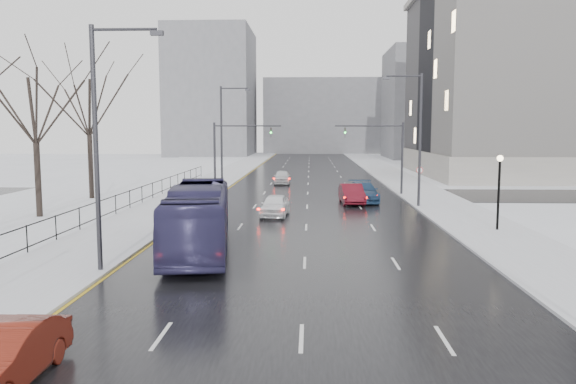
# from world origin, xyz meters

# --- Properties ---
(road) EXTENTS (16.00, 150.00, 0.04)m
(road) POSITION_xyz_m (0.00, 60.00, 0.02)
(road) COLOR black
(road) RESTS_ON ground
(cross_road) EXTENTS (130.00, 10.00, 0.04)m
(cross_road) POSITION_xyz_m (0.00, 48.00, 0.02)
(cross_road) COLOR black
(cross_road) RESTS_ON ground
(sidewalk_left) EXTENTS (5.00, 150.00, 0.16)m
(sidewalk_left) POSITION_xyz_m (-10.50, 60.00, 0.08)
(sidewalk_left) COLOR silver
(sidewalk_left) RESTS_ON ground
(sidewalk_right) EXTENTS (5.00, 150.00, 0.16)m
(sidewalk_right) POSITION_xyz_m (10.50, 60.00, 0.08)
(sidewalk_right) COLOR silver
(sidewalk_right) RESTS_ON ground
(park_strip) EXTENTS (14.00, 150.00, 0.12)m
(park_strip) POSITION_xyz_m (-20.00, 60.00, 0.06)
(park_strip) COLOR white
(park_strip) RESTS_ON ground
(tree_park_d) EXTENTS (8.75, 8.75, 12.50)m
(tree_park_d) POSITION_xyz_m (-17.80, 34.00, 0.00)
(tree_park_d) COLOR black
(tree_park_d) RESTS_ON ground
(tree_park_e) EXTENTS (9.45, 9.45, 13.50)m
(tree_park_e) POSITION_xyz_m (-18.20, 44.00, 0.00)
(tree_park_e) COLOR black
(tree_park_e) RESTS_ON ground
(iron_fence) EXTENTS (0.06, 70.00, 1.30)m
(iron_fence) POSITION_xyz_m (-13.00, 30.00, 0.91)
(iron_fence) COLOR black
(iron_fence) RESTS_ON sidewalk_left
(streetlight_r_mid) EXTENTS (2.95, 0.25, 10.00)m
(streetlight_r_mid) POSITION_xyz_m (8.17, 40.00, 5.62)
(streetlight_r_mid) COLOR #2D2D33
(streetlight_r_mid) RESTS_ON ground
(streetlight_l_near) EXTENTS (2.95, 0.25, 10.00)m
(streetlight_l_near) POSITION_xyz_m (-8.17, 20.00, 5.62)
(streetlight_l_near) COLOR #2D2D33
(streetlight_l_near) RESTS_ON ground
(streetlight_l_far) EXTENTS (2.95, 0.25, 10.00)m
(streetlight_l_far) POSITION_xyz_m (-8.17, 52.00, 5.62)
(streetlight_l_far) COLOR #2D2D33
(streetlight_l_far) RESTS_ON ground
(lamppost_r_mid) EXTENTS (0.36, 0.36, 4.28)m
(lamppost_r_mid) POSITION_xyz_m (11.00, 30.00, 2.94)
(lamppost_r_mid) COLOR black
(lamppost_r_mid) RESTS_ON sidewalk_right
(mast_signal_right) EXTENTS (6.10, 0.33, 6.50)m
(mast_signal_right) POSITION_xyz_m (7.33, 48.00, 4.11)
(mast_signal_right) COLOR #2D2D33
(mast_signal_right) RESTS_ON ground
(mast_signal_left) EXTENTS (6.10, 0.33, 6.50)m
(mast_signal_left) POSITION_xyz_m (-7.33, 48.00, 4.11)
(mast_signal_left) COLOR #2D2D33
(mast_signal_left) RESTS_ON ground
(no_uturn_sign) EXTENTS (0.60, 0.06, 2.70)m
(no_uturn_sign) POSITION_xyz_m (9.20, 44.00, 2.30)
(no_uturn_sign) COLOR #2D2D33
(no_uturn_sign) RESTS_ON sidewalk_right
(bldg_far_right) EXTENTS (24.00, 20.00, 22.00)m
(bldg_far_right) POSITION_xyz_m (28.00, 115.00, 11.00)
(bldg_far_right) COLOR slate
(bldg_far_right) RESTS_ON ground
(bldg_far_left) EXTENTS (18.00, 22.00, 28.00)m
(bldg_far_left) POSITION_xyz_m (-22.00, 125.00, 14.00)
(bldg_far_left) COLOR slate
(bldg_far_left) RESTS_ON ground
(bldg_far_center) EXTENTS (30.00, 18.00, 18.00)m
(bldg_far_center) POSITION_xyz_m (4.00, 140.00, 9.00)
(bldg_far_center) COLOR slate
(bldg_far_center) RESTS_ON ground
(sedan_left_near) EXTENTS (1.51, 4.26, 1.40)m
(sedan_left_near) POSITION_xyz_m (-6.76, 9.74, 0.74)
(sedan_left_near) COLOR maroon
(sedan_left_near) RESTS_ON road
(bus) EXTENTS (4.24, 11.80, 3.22)m
(bus) POSITION_xyz_m (-5.14, 24.18, 1.65)
(bus) COLOR navy
(bus) RESTS_ON road
(sedan_center_near) EXTENTS (2.04, 4.43, 1.47)m
(sedan_center_near) POSITION_xyz_m (-2.15, 35.32, 0.78)
(sedan_center_near) COLOR white
(sedan_center_near) RESTS_ON road
(sedan_right_near) EXTENTS (1.94, 4.84, 1.56)m
(sedan_right_near) POSITION_xyz_m (3.50, 41.85, 0.82)
(sedan_right_near) COLOR maroon
(sedan_right_near) RESTS_ON road
(sedan_right_far) EXTENTS (2.40, 5.61, 1.61)m
(sedan_right_far) POSITION_xyz_m (4.50, 43.15, 0.85)
(sedan_right_far) COLOR navy
(sedan_right_far) RESTS_ON road
(sedan_center_far) EXTENTS (1.85, 4.40, 1.49)m
(sedan_center_far) POSITION_xyz_m (-2.80, 57.72, 0.78)
(sedan_center_far) COLOR silver
(sedan_center_far) RESTS_ON road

